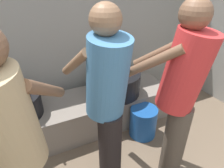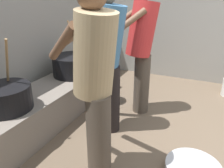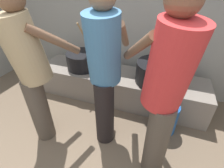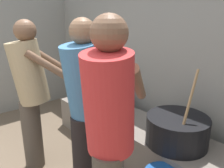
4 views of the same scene
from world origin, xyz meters
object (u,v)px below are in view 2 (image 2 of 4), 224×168
Objects in this scene: cook_in_tan_shirt at (95,77)px; bucket_blue_plastic at (105,90)px; cooking_pot_secondary at (6,98)px; cook_in_red_shirt at (141,43)px; cook_in_blue_shirt at (108,53)px; cooking_pot_main at (74,65)px.

bucket_blue_plastic is (1.26, 0.54, -0.71)m from cook_in_tan_shirt.
cook_in_red_shirt is at bearing -37.78° from cooking_pot_secondary.
bucket_blue_plastic is (0.61, 0.33, -0.72)m from cook_in_blue_shirt.
cook_in_tan_shirt is 4.23× the size of bucket_blue_plastic.
cooking_pot_secondary reaches higher than bucket_blue_plastic.
cook_in_red_shirt is at bearing -96.63° from bucket_blue_plastic.
cooking_pot_main is 0.99m from cook_in_red_shirt.
cook_in_blue_shirt is (-0.45, -0.73, 0.35)m from cooking_pot_main.
cook_in_tan_shirt is at bearing -88.76° from cooking_pot_secondary.
cooking_pot_main is at bearing -1.74° from cooking_pot_secondary.
cook_in_red_shirt reaches higher than cooking_pot_main.
cook_in_blue_shirt is 1.01× the size of cook_in_tan_shirt.
cooking_pot_secondary is 1.59m from cook_in_red_shirt.
cook_in_red_shirt is 4.34× the size of bucket_blue_plastic.
cook_in_tan_shirt is 1.55m from bucket_blue_plastic.
cook_in_red_shirt reaches higher than cook_in_blue_shirt.
cooking_pot_main is 0.57m from bucket_blue_plastic.
cook_in_red_shirt is 0.58m from cook_in_blue_shirt.
cook_in_tan_shirt is at bearing -156.71° from bucket_blue_plastic.
cook_in_red_shirt is (1.22, -0.95, 0.38)m from cooking_pot_secondary.
cook_in_red_shirt is 0.90m from bucket_blue_plastic.
cook_in_blue_shirt is at bearing -48.65° from cooking_pot_secondary.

